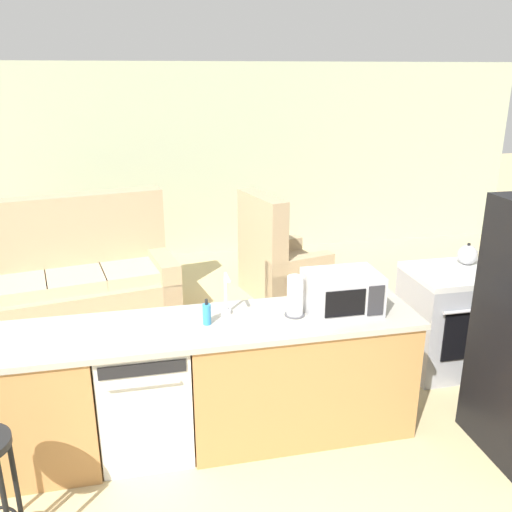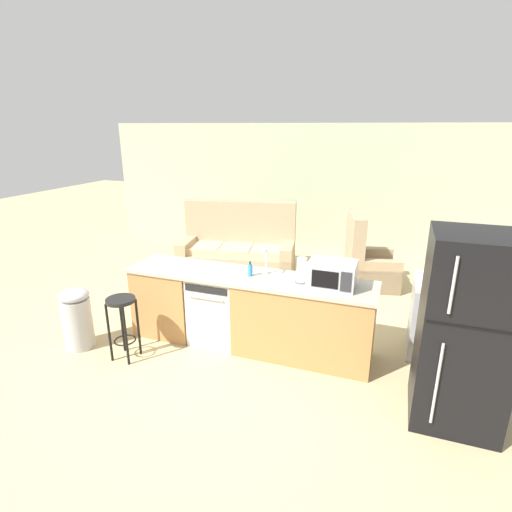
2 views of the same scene
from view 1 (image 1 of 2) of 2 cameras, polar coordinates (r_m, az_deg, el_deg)
ground_plane at (r=4.07m, az=-7.46°, el=-18.76°), size 24.00×24.00×0.00m
wall_back at (r=7.53m, az=-8.52°, el=9.70°), size 10.00×0.06×2.60m
kitchen_counter at (r=3.85m, az=-4.08°, el=-13.46°), size 2.94×0.66×0.90m
dishwasher at (r=3.82m, az=-11.57°, el=-14.05°), size 0.58×0.61×0.84m
stove_range at (r=4.98m, az=19.84°, el=-6.31°), size 0.76×0.68×0.90m
microwave at (r=3.76m, az=9.03°, el=-3.80°), size 0.50×0.37×0.28m
sink_faucet at (r=3.68m, az=-3.15°, el=-4.29°), size 0.07×0.18×0.30m
paper_towel_roll at (r=3.67m, az=4.12°, el=-4.25°), size 0.14×0.14×0.28m
soap_bottle at (r=3.57m, az=-5.20°, el=-6.09°), size 0.06×0.06×0.18m
kettle at (r=4.98m, az=21.39°, el=0.13°), size 0.21×0.17×0.19m
couch at (r=5.95m, az=-18.54°, el=-2.61°), size 2.13×1.25×1.27m
armchair at (r=6.24m, az=2.26°, el=-1.06°), size 0.99×1.02×1.20m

